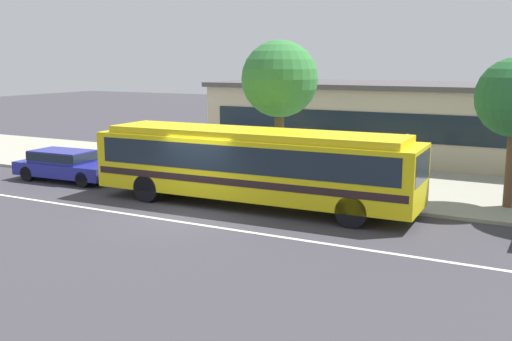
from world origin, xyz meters
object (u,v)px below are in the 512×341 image
Objects in this scene: pedestrian_walking_along_curb at (354,170)px; bus_stop_sign at (404,161)px; pedestrian_waiting_near_sign at (207,157)px; street_tree_near_stop at (280,80)px; transit_bus at (253,162)px; sedan_behind_bus at (65,164)px.

bus_stop_sign is (1.94, -0.61, 0.59)m from pedestrian_walking_along_curb.
street_tree_near_stop is (2.86, 0.89, 3.17)m from pedestrian_waiting_near_sign.
transit_bus reaches higher than pedestrian_waiting_near_sign.
transit_bus is 5.11m from bus_stop_sign.
sedan_behind_bus is 2.69× the size of pedestrian_walking_along_curb.
street_tree_near_stop reaches higher than sedan_behind_bus.
street_tree_near_stop is at bearing 21.35° from sedan_behind_bus.
transit_bus is 9.16m from sedan_behind_bus.
sedan_behind_bus is at bearing -173.81° from bus_stop_sign.
pedestrian_waiting_near_sign is 0.29× the size of street_tree_near_stop.
street_tree_near_stop reaches higher than transit_bus.
transit_bus is 2.52× the size of sedan_behind_bus.
pedestrian_walking_along_curb reaches higher than sedan_behind_bus.
pedestrian_waiting_near_sign is at bearing 142.96° from transit_bus.
sedan_behind_bus is 2.76× the size of pedestrian_waiting_near_sign.
transit_bus is 4.53m from street_tree_near_stop.
transit_bus is 3.74m from pedestrian_walking_along_curb.
street_tree_near_stop is at bearing 161.59° from pedestrian_walking_along_curb.
bus_stop_sign is 0.44× the size of street_tree_near_stop.
bus_stop_sign is (8.34, -0.89, 0.62)m from pedestrian_waiting_near_sign.
sedan_behind_bus is at bearing -156.67° from pedestrian_waiting_near_sign.
street_tree_near_stop reaches higher than pedestrian_walking_along_curb.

